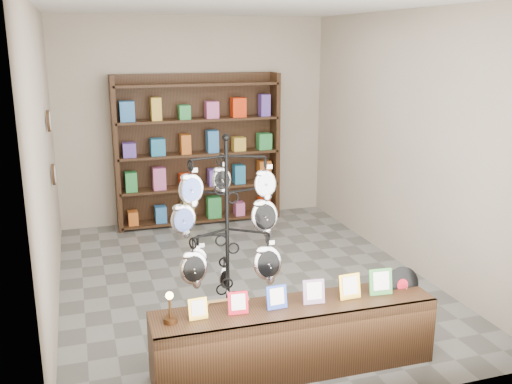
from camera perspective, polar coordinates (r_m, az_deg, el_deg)
ground at (r=6.60m, az=-1.31°, el=-8.75°), size 5.00×5.00×0.00m
room_envelope at (r=6.10m, az=-1.41°, el=7.38°), size 5.00×5.00×5.00m
display_tree at (r=4.80m, az=-2.91°, el=-3.76°), size 0.99×0.88×1.92m
front_shelf at (r=4.84m, az=3.87°, el=-14.28°), size 2.34×0.52×0.83m
back_shelving at (r=8.43m, az=-5.79°, el=3.73°), size 2.42×0.36×2.20m
wall_clocks at (r=6.71m, az=-19.82°, el=4.16°), size 0.03×0.24×0.84m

